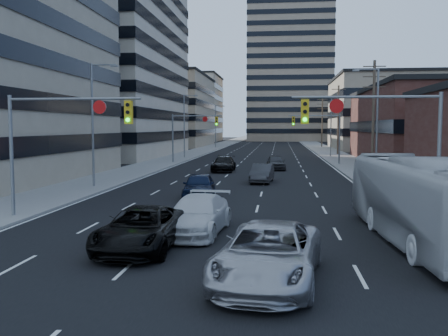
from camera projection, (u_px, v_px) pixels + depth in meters
name	position (u px, v px, depth m)	size (l,w,h in m)	color
ground	(182.00, 271.00, 15.49)	(400.00, 400.00, 0.00)	black
road_surface	(269.00, 142.00, 144.25)	(18.00, 300.00, 0.02)	black
sidewalk_left	(230.00, 142.00, 145.51)	(5.00, 300.00, 0.15)	slate
sidewalk_right	(309.00, 142.00, 142.98)	(5.00, 300.00, 0.15)	slate
office_left_mid	(85.00, 65.00, 76.74)	(26.00, 34.00, 28.00)	#ADA089
office_left_far	(164.00, 112.00, 116.52)	(20.00, 30.00, 16.00)	gray
office_right_far	(391.00, 114.00, 99.32)	(22.00, 28.00, 14.00)	gray
apartment_tower	(290.00, 51.00, 161.01)	(26.00, 26.00, 58.00)	gray
bg_block_left	(181.00, 109.00, 156.42)	(24.00, 24.00, 20.00)	#ADA089
bg_block_right	(383.00, 121.00, 140.23)	(22.00, 22.00, 12.00)	gray
signal_near_left	(61.00, 130.00, 23.87)	(6.59, 0.33, 6.00)	slate
signal_near_right	(381.00, 130.00, 22.23)	(6.59, 0.33, 6.00)	slate
signal_far_left	(191.00, 128.00, 60.55)	(6.09, 0.33, 6.00)	slate
signal_far_right	(320.00, 128.00, 58.85)	(6.09, 0.33, 6.00)	slate
utility_pole_block	(373.00, 114.00, 49.33)	(2.20, 0.28, 11.00)	#4C3D2D
utility_pole_midblock	(338.00, 119.00, 79.04)	(2.20, 0.28, 11.00)	#4C3D2D
utility_pole_distant	(322.00, 121.00, 108.76)	(2.20, 0.28, 11.00)	#4C3D2D
streetlight_left_near	(95.00, 119.00, 36.02)	(2.03, 0.22, 9.00)	slate
streetlight_left_mid	(185.00, 123.00, 70.69)	(2.03, 0.22, 9.00)	slate
streetlight_left_far	(216.00, 124.00, 105.36)	(2.03, 0.22, 9.00)	slate
streetlight_right_near	(375.00, 119.00, 38.69)	(2.03, 0.22, 9.00)	slate
streetlight_right_far	(330.00, 123.00, 73.36)	(2.03, 0.22, 9.00)	slate
black_pickup	(141.00, 229.00, 18.14)	(2.54, 5.52, 1.53)	black
white_van	(197.00, 215.00, 20.88)	(2.21, 5.44, 1.58)	silver
silver_suv	(269.00, 254.00, 14.29)	(2.77, 6.00, 1.67)	#A9A9AD
transit_bus	(422.00, 200.00, 19.02)	(2.80, 11.97, 3.33)	silver
sedan_blue	(199.00, 186.00, 31.15)	(1.89, 4.71, 1.60)	black
sedan_grey_center	(262.00, 173.00, 40.00)	(1.56, 4.48, 1.48)	#303032
sedan_black_far	(224.00, 164.00, 49.91)	(2.13, 5.24, 1.52)	black
sedan_grey_right	(276.00, 162.00, 52.04)	(1.80, 4.48, 1.53)	#323234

